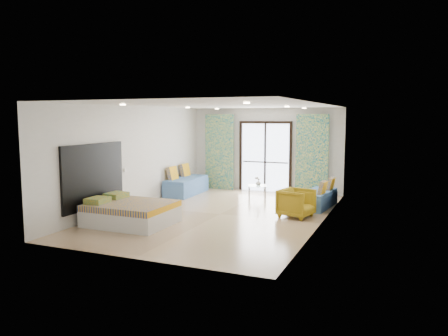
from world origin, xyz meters
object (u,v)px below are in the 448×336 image
at_px(bed, 130,213).
at_px(armchair, 296,202).
at_px(daybed_left, 186,185).
at_px(daybed_right, 319,198).
at_px(coffee_table, 257,187).

bearing_deg(bed, armchair, 33.01).
xyz_separation_m(daybed_left, armchair, (3.94, -1.78, 0.09)).
height_order(daybed_left, daybed_right, daybed_left).
bearing_deg(bed, coffee_table, 69.58).
xyz_separation_m(daybed_left, coffee_table, (2.24, 0.36, 0.04)).
bearing_deg(coffee_table, armchair, -51.55).
distance_m(daybed_left, armchair, 4.32).
xyz_separation_m(daybed_right, armchair, (-0.29, -1.35, 0.13)).
bearing_deg(armchair, daybed_left, 78.55).
distance_m(daybed_left, coffee_table, 2.27).
bearing_deg(daybed_left, armchair, -26.16).
bearing_deg(armchair, daybed_right, 0.71).
bearing_deg(armchair, coffee_table, 51.39).
bearing_deg(coffee_table, bed, -110.42).
xyz_separation_m(bed, daybed_right, (3.59, 3.49, -0.02)).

